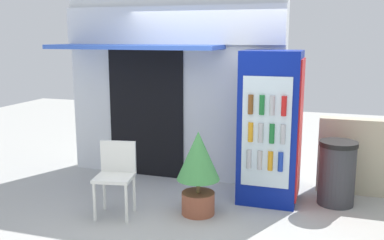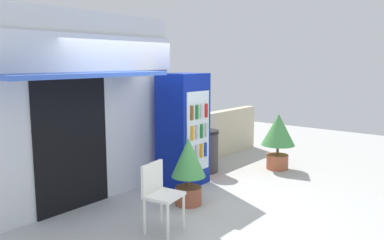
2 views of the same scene
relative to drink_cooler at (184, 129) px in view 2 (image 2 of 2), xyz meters
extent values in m
plane|color=#B2B2AD|center=(-0.88, -0.82, -0.99)|extent=(16.00, 16.00, 0.00)
cube|color=silver|center=(-1.56, 0.64, 0.47)|extent=(3.33, 0.30, 2.92)
cube|color=white|center=(-1.56, 0.45, 1.31)|extent=(3.33, 0.08, 0.54)
cube|color=blue|center=(-1.96, 0.10, 1.01)|extent=(2.47, 0.77, 0.06)
cube|color=black|center=(-1.96, 0.47, -0.01)|extent=(1.20, 0.03, 1.95)
cube|color=navy|center=(-0.01, 0.01, 0.00)|extent=(0.74, 0.66, 1.97)
cube|color=silver|center=(-0.01, -0.33, 0.00)|extent=(0.59, 0.02, 1.38)
cube|color=red|center=(0.37, 0.01, 0.00)|extent=(0.02, 0.59, 1.78)
cylinder|color=#B2B2B7|center=(-0.21, -0.35, -0.35)|extent=(0.06, 0.06, 0.24)
cylinder|color=#B2B2B7|center=(-0.07, -0.35, -0.35)|extent=(0.06, 0.06, 0.24)
cylinder|color=orange|center=(0.06, -0.35, -0.35)|extent=(0.06, 0.06, 0.24)
cylinder|color=#1938A5|center=(0.18, -0.35, -0.35)|extent=(0.06, 0.06, 0.24)
cylinder|color=orange|center=(-0.20, -0.35, 0.00)|extent=(0.06, 0.06, 0.24)
cylinder|color=#B2B2B7|center=(-0.07, -0.35, 0.00)|extent=(0.06, 0.06, 0.24)
cylinder|color=#196B2D|center=(0.07, -0.35, 0.00)|extent=(0.06, 0.06, 0.24)
cylinder|color=#B2B2B7|center=(0.20, -0.35, 0.00)|extent=(0.06, 0.06, 0.24)
cylinder|color=brown|center=(-0.20, -0.35, 0.35)|extent=(0.06, 0.06, 0.24)
cylinder|color=#196B2D|center=(-0.07, -0.35, 0.35)|extent=(0.06, 0.06, 0.24)
cylinder|color=#B2B2B7|center=(0.06, -0.35, 0.35)|extent=(0.06, 0.06, 0.24)
cylinder|color=red|center=(0.20, -0.35, 0.35)|extent=(0.06, 0.06, 0.24)
cylinder|color=white|center=(-1.85, -1.30, -0.76)|extent=(0.04, 0.04, 0.46)
cylinder|color=white|center=(-1.47, -1.23, -0.76)|extent=(0.04, 0.04, 0.46)
cylinder|color=white|center=(-1.91, -0.96, -0.76)|extent=(0.04, 0.04, 0.46)
cylinder|color=white|center=(-1.53, -0.89, -0.76)|extent=(0.04, 0.04, 0.46)
cube|color=white|center=(-1.69, -1.09, -0.50)|extent=(0.50, 0.47, 0.04)
cube|color=white|center=(-1.72, -0.92, -0.29)|extent=(0.44, 0.12, 0.39)
cylinder|color=#995138|center=(-0.75, -0.73, -0.85)|extent=(0.41, 0.41, 0.27)
cylinder|color=brown|center=(-0.75, -0.73, -0.63)|extent=(0.05, 0.05, 0.17)
cone|color=#47994C|center=(-0.75, -0.73, -0.25)|extent=(0.52, 0.52, 0.59)
cylinder|color=#AD5B3D|center=(1.92, -0.88, -0.84)|extent=(0.44, 0.44, 0.30)
cylinder|color=brown|center=(1.92, -0.88, -0.59)|extent=(0.05, 0.05, 0.20)
cone|color=#47994C|center=(1.92, -0.88, -0.17)|extent=(0.67, 0.67, 0.64)
cylinder|color=#38383D|center=(0.85, 0.12, -0.60)|extent=(0.46, 0.46, 0.78)
cylinder|color=black|center=(0.85, 0.12, -0.18)|extent=(0.48, 0.48, 0.06)
cube|color=beige|center=(2.01, 0.65, -0.46)|extent=(2.84, 0.23, 1.05)
camera|label=1|loc=(0.72, -5.51, 1.16)|focal=40.46mm
camera|label=2|loc=(-5.18, -4.35, 1.20)|focal=36.35mm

